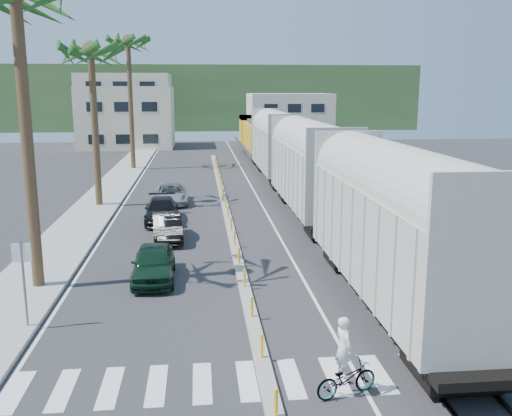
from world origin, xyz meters
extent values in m
plane|color=#28282B|center=(0.00, 0.00, 0.00)|extent=(140.00, 140.00, 0.00)
cube|color=gray|center=(-8.50, 25.00, 0.07)|extent=(3.00, 90.00, 0.15)
cube|color=black|center=(4.28, 28.00, 0.03)|extent=(0.12, 100.00, 0.06)
cube|color=black|center=(5.72, 28.00, 0.03)|extent=(0.12, 100.00, 0.06)
cube|color=gray|center=(0.00, 20.00, 0.07)|extent=(0.45, 60.00, 0.15)
cylinder|color=yellow|center=(0.00, -4.00, 0.50)|extent=(0.10, 0.10, 0.70)
cylinder|color=yellow|center=(0.00, -1.00, 0.50)|extent=(0.10, 0.10, 0.70)
cylinder|color=yellow|center=(0.00, 2.00, 0.50)|extent=(0.10, 0.10, 0.70)
cylinder|color=yellow|center=(0.00, 5.00, 0.50)|extent=(0.10, 0.10, 0.70)
cylinder|color=yellow|center=(0.00, 8.00, 0.50)|extent=(0.10, 0.10, 0.70)
cylinder|color=yellow|center=(0.00, 11.00, 0.50)|extent=(0.10, 0.10, 0.70)
cylinder|color=yellow|center=(0.00, 14.00, 0.50)|extent=(0.10, 0.10, 0.70)
cylinder|color=yellow|center=(0.00, 17.00, 0.50)|extent=(0.10, 0.10, 0.70)
cylinder|color=yellow|center=(0.00, 20.00, 0.50)|extent=(0.10, 0.10, 0.70)
cylinder|color=yellow|center=(0.00, 23.00, 0.50)|extent=(0.10, 0.10, 0.70)
cylinder|color=yellow|center=(0.00, 26.00, 0.50)|extent=(0.10, 0.10, 0.70)
cylinder|color=yellow|center=(0.00, 29.00, 0.50)|extent=(0.10, 0.10, 0.70)
cylinder|color=yellow|center=(0.00, 32.00, 0.50)|extent=(0.10, 0.10, 0.70)
cylinder|color=yellow|center=(0.00, 35.00, 0.50)|extent=(0.10, 0.10, 0.70)
cylinder|color=yellow|center=(0.00, 38.00, 0.50)|extent=(0.10, 0.10, 0.70)
cylinder|color=yellow|center=(0.00, 41.00, 0.50)|extent=(0.10, 0.10, 0.70)
cube|color=silver|center=(0.00, -2.00, 0.01)|extent=(14.00, 2.20, 0.01)
cube|color=silver|center=(-6.80, 25.00, 0.00)|extent=(0.12, 90.00, 0.01)
cube|color=silver|center=(2.50, 25.00, 0.00)|extent=(0.12, 90.00, 0.01)
cube|color=#B4B2A5|center=(5.00, 2.52, 2.70)|extent=(3.00, 12.88, 3.40)
cylinder|color=#B4B2A5|center=(5.00, 2.52, 4.40)|extent=(2.90, 12.58, 2.90)
cube|color=black|center=(5.00, 2.52, 0.50)|extent=(2.60, 12.88, 1.00)
cube|color=#B4B2A5|center=(5.00, 17.52, 2.70)|extent=(3.00, 12.88, 3.40)
cylinder|color=#B4B2A5|center=(5.00, 17.52, 4.40)|extent=(2.90, 12.58, 2.90)
cube|color=black|center=(5.00, 17.52, 0.50)|extent=(2.60, 12.88, 1.00)
cube|color=#B4B2A5|center=(5.00, 32.52, 2.70)|extent=(3.00, 12.88, 3.40)
cylinder|color=#B4B2A5|center=(5.00, 32.52, 4.40)|extent=(2.90, 12.58, 2.90)
cube|color=black|center=(5.00, 32.52, 0.50)|extent=(2.60, 12.88, 1.00)
cube|color=#4C4C4F|center=(5.00, 48.52, 1.05)|extent=(3.00, 17.00, 0.50)
cube|color=gold|center=(5.00, 47.52, 2.60)|extent=(2.70, 12.24, 2.60)
cube|color=gold|center=(5.00, 54.30, 2.90)|extent=(3.00, 3.74, 3.20)
cube|color=black|center=(5.00, 48.52, 0.45)|extent=(2.60, 13.60, 0.90)
cylinder|color=brown|center=(-8.00, 6.00, 5.50)|extent=(0.44, 0.44, 11.00)
cylinder|color=brown|center=(-8.30, 22.00, 5.00)|extent=(0.44, 0.44, 10.00)
sphere|color=#1C4A17|center=(-8.30, 22.00, 10.15)|extent=(3.20, 3.20, 3.20)
cylinder|color=brown|center=(-8.00, 40.00, 6.00)|extent=(0.44, 0.44, 12.00)
sphere|color=#1C4A17|center=(-8.00, 40.00, 12.15)|extent=(3.20, 3.20, 3.20)
cylinder|color=slate|center=(-7.30, 2.00, 1.50)|extent=(0.08, 0.08, 3.00)
cube|color=silver|center=(-7.30, 2.00, 2.60)|extent=(0.60, 0.04, 0.60)
cube|color=beige|center=(-11.00, 62.00, 4.00)|extent=(12.00, 10.00, 8.00)
cube|color=beige|center=(-13.00, 78.00, 5.00)|extent=(14.00, 12.00, 10.00)
cube|color=beige|center=(12.00, 70.00, 3.50)|extent=(12.00, 10.00, 7.00)
cube|color=#385628|center=(0.00, 100.00, 6.00)|extent=(80.00, 20.00, 12.00)
imported|color=black|center=(-3.59, 6.60, 0.72)|extent=(1.88, 4.29, 1.44)
imported|color=black|center=(-3.35, 12.86, 0.68)|extent=(2.17, 4.37, 1.36)
imported|color=black|center=(-3.89, 17.08, 0.69)|extent=(2.34, 4.92, 1.38)
imported|color=#A7A9AC|center=(-3.58, 22.65, 0.64)|extent=(2.80, 4.94, 1.29)
imported|color=#9EA0A5|center=(1.94, -2.98, 0.45)|extent=(1.66, 2.09, 0.91)
imported|color=white|center=(1.84, -2.98, 1.34)|extent=(0.81, 0.73, 1.58)
camera|label=1|loc=(-1.67, -15.95, 7.66)|focal=40.00mm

